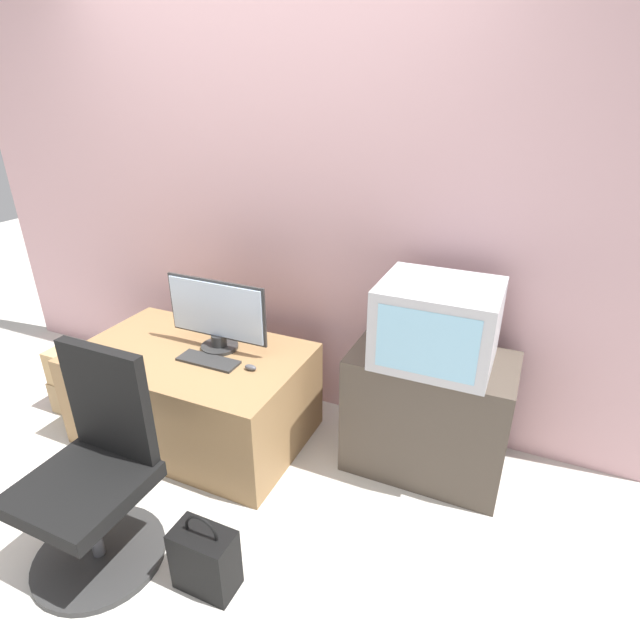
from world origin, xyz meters
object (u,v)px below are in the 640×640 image
main_monitor (217,315)px  handbag (205,559)px  keyboard (208,361)px  office_chair (95,481)px  mouse (251,367)px  cardboard_box_lower (76,395)px  crt_tv (437,324)px

main_monitor → handbag: bearing=-60.5°
keyboard → office_chair: (-0.01, -0.79, -0.16)m
handbag → mouse: bearing=106.9°
office_chair → cardboard_box_lower: bearing=144.1°
keyboard → handbag: (0.49, -0.77, -0.40)m
main_monitor → mouse: 0.36m
mouse → main_monitor: bearing=154.3°
keyboard → cardboard_box_lower: 1.09m
main_monitor → handbag: 1.21m
main_monitor → office_chair: (0.02, -0.95, -0.36)m
keyboard → office_chair: bearing=-91.0°
keyboard → office_chair: office_chair is taller
mouse → crt_tv: (0.87, 0.26, 0.31)m
cardboard_box_lower → crt_tv: bearing=9.7°
crt_tv → cardboard_box_lower: crt_tv is taller
mouse → handbag: size_ratio=0.17×
crt_tv → handbag: bearing=-121.2°
keyboard → crt_tv: 1.20m
office_chair → cardboard_box_lower: 1.25m
main_monitor → mouse: (0.28, -0.14, -0.19)m
crt_tv → handbag: crt_tv is taller
mouse → cardboard_box_lower: bearing=-175.4°
main_monitor → office_chair: size_ratio=0.64×
cardboard_box_lower → handbag: size_ratio=0.67×
main_monitor → crt_tv: size_ratio=1.12×
keyboard → office_chair: size_ratio=0.36×
mouse → handbag: 0.92m
office_chair → cardboard_box_lower: (-0.98, 0.71, -0.28)m
main_monitor → mouse: bearing=-25.7°
main_monitor → mouse: main_monitor is taller
keyboard → cardboard_box_lower: (-1.00, -0.08, -0.44)m
crt_tv → handbag: (-0.63, -1.05, -0.71)m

